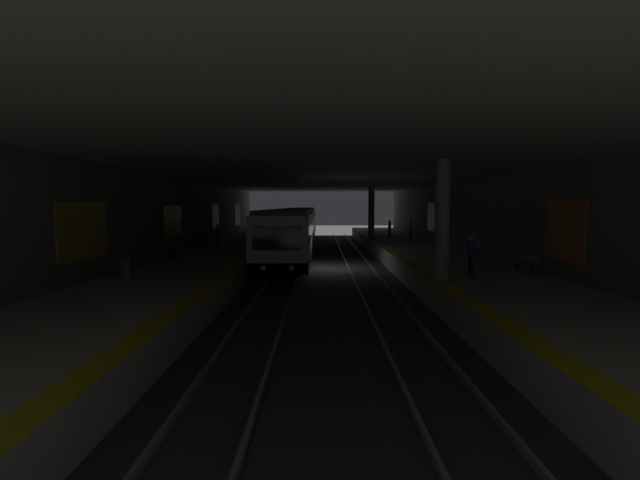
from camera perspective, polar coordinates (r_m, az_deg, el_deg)
name	(u,v)px	position (r m, az deg, el deg)	size (l,w,h in m)	color
ground_plane	(324,268)	(27.78, 0.53, -3.64)	(120.00, 120.00, 0.00)	#383A38
track_left	(360,267)	(27.88, 5.06, -3.46)	(60.00, 1.53, 0.16)	gray
track_right	(289,267)	(27.83, -4.01, -3.47)	(60.00, 1.53, 0.16)	gray
platform_left	(430,260)	(28.54, 13.81, -2.49)	(60.00, 5.30, 1.06)	beige
platform_right	(218,260)	(28.41, -12.81, -2.50)	(60.00, 5.30, 1.06)	beige
wall_left	(478,223)	(29.19, 19.43, 2.02)	(60.00, 0.56, 5.60)	slate
wall_right	(171,223)	(29.05, -18.45, 2.04)	(60.00, 0.56, 5.60)	slate
ceiling_slab	(324,174)	(27.57, 0.54, 8.38)	(60.00, 19.40, 0.40)	#ADAAA3
pillar_near	(442,221)	(17.47, 15.32, 2.40)	(0.56, 0.56, 4.55)	gray
pillar_far	(371,212)	(40.41, 6.55, 3.58)	(0.56, 0.56, 4.55)	gray
metro_train	(297,227)	(38.62, -2.89, 1.64)	(36.73, 2.83, 3.49)	#B7BCC6
bench_left_near	(526,260)	(20.99, 24.80, -2.33)	(1.70, 0.47, 0.86)	#262628
bench_left_mid	(474,246)	(27.00, 19.00, -0.75)	(1.70, 0.47, 0.86)	#262628
bench_left_far	(412,230)	(43.70, 11.60, 1.28)	(1.70, 0.47, 0.86)	#262628
bench_right_near	(165,249)	(25.24, -19.14, -1.10)	(1.70, 0.47, 0.86)	#262628
bench_right_mid	(180,245)	(27.67, -17.41, -0.59)	(1.70, 0.47, 0.86)	#262628
bench_right_far	(227,231)	(40.85, -11.70, 1.07)	(1.70, 0.47, 0.86)	#262628
person_waiting_near	(217,234)	(32.11, -12.93, 0.70)	(0.60, 0.22, 1.54)	black
person_walking_mid	(411,229)	(36.58, 11.48, 1.35)	(0.60, 0.24, 1.72)	#3F3F3F
person_standing_far	(471,254)	(18.50, 18.69, -1.76)	(0.60, 0.23, 1.70)	#282828
person_boarding	(390,228)	(40.02, 8.85, 1.50)	(0.60, 0.22, 1.56)	black
suitcase_rolling	(207,241)	(32.99, -14.13, -0.14)	(0.44, 0.23, 0.90)	black
backpack_on_floor	(176,254)	(25.52, -17.83, -1.74)	(0.30, 0.20, 0.40)	#1E512D
trash_bin	(125,268)	(18.89, -23.56, -3.30)	(0.44, 0.44, 0.85)	#595B5E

